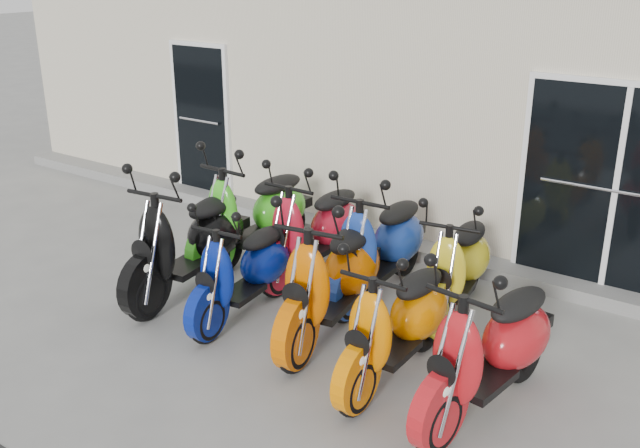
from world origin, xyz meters
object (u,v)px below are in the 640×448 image
at_px(scooter_front_orange_b, 397,308).
at_px(scooter_front_red, 491,332).
at_px(scooter_front_black, 188,226).
at_px(scooter_front_orange_a, 332,262).
at_px(scooter_back_red, 314,216).
at_px(scooter_front_blue, 243,257).
at_px(scooter_back_yellow, 459,253).
at_px(scooter_back_green, 253,200).
at_px(scooter_back_blue, 380,232).

height_order(scooter_front_orange_b, scooter_front_red, scooter_front_red).
bearing_deg(scooter_front_black, scooter_front_orange_a, -3.51).
bearing_deg(scooter_back_red, scooter_front_blue, -89.66).
bearing_deg(scooter_back_yellow, scooter_back_red, 173.16).
height_order(scooter_back_green, scooter_back_yellow, scooter_back_green).
relative_size(scooter_front_black, scooter_front_blue, 1.18).
distance_m(scooter_front_blue, scooter_front_orange_b, 1.82).
relative_size(scooter_front_orange_a, scooter_back_yellow, 1.13).
xyz_separation_m(scooter_front_black, scooter_back_green, (0.00, 1.06, -0.01)).
distance_m(scooter_front_black, scooter_front_orange_b, 2.65).
bearing_deg(scooter_front_blue, scooter_back_yellow, 30.25).
height_order(scooter_back_green, scooter_back_blue, scooter_back_green).
height_order(scooter_front_black, scooter_front_red, scooter_front_black).
relative_size(scooter_back_red, scooter_back_blue, 0.97).
xyz_separation_m(scooter_front_blue, scooter_back_blue, (0.88, 1.18, 0.09)).
relative_size(scooter_front_blue, scooter_front_red, 0.90).
distance_m(scooter_front_red, scooter_back_red, 2.96).
xyz_separation_m(scooter_back_green, scooter_back_red, (0.83, 0.06, -0.04)).
bearing_deg(scooter_front_orange_b, scooter_back_blue, 125.20).
distance_m(scooter_front_blue, scooter_front_red, 2.65).
xyz_separation_m(scooter_front_red, scooter_back_red, (-2.64, 1.35, -0.01)).
bearing_deg(scooter_front_orange_a, scooter_front_black, 174.70).
bearing_deg(scooter_front_orange_a, scooter_back_blue, 85.37).
bearing_deg(scooter_back_green, scooter_back_blue, 3.86).
bearing_deg(scooter_front_orange_b, scooter_back_yellow, 93.04).
bearing_deg(scooter_back_blue, scooter_back_green, 178.51).
distance_m(scooter_back_green, scooter_back_blue, 1.71).
bearing_deg(scooter_back_green, scooter_front_blue, -51.44).
distance_m(scooter_front_black, scooter_back_green, 1.06).
bearing_deg(scooter_back_yellow, scooter_front_black, -164.16).
xyz_separation_m(scooter_front_black, scooter_back_blue, (1.71, 1.09, -0.03)).
relative_size(scooter_front_red, scooter_back_green, 0.95).
distance_m(scooter_back_blue, scooter_back_yellow, 0.86).
bearing_deg(scooter_front_black, scooter_front_blue, -12.65).
relative_size(scooter_front_blue, scooter_front_orange_a, 0.85).
height_order(scooter_front_blue, scooter_back_blue, scooter_back_blue).
xyz_separation_m(scooter_front_blue, scooter_back_green, (-0.83, 1.15, 0.11)).
bearing_deg(scooter_front_red, scooter_front_orange_a, 177.01).
xyz_separation_m(scooter_back_red, scooter_back_blue, (0.88, -0.03, 0.02)).
xyz_separation_m(scooter_front_orange_a, scooter_back_red, (-0.94, 1.03, -0.04)).
bearing_deg(scooter_back_yellow, scooter_front_orange_b, -95.61).
xyz_separation_m(scooter_front_orange_a, scooter_front_orange_b, (0.87, -0.31, -0.09)).
bearing_deg(scooter_back_yellow, scooter_back_blue, 177.24).
relative_size(scooter_front_black, scooter_back_green, 1.01).
bearing_deg(scooter_front_red, scooter_front_black, -176.02).
relative_size(scooter_front_blue, scooter_back_blue, 0.88).
relative_size(scooter_front_blue, scooter_back_red, 0.91).
bearing_deg(scooter_front_orange_a, scooter_front_blue, -177.38).
distance_m(scooter_front_red, scooter_back_green, 3.70).
xyz_separation_m(scooter_front_black, scooter_back_red, (0.83, 1.12, -0.05)).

